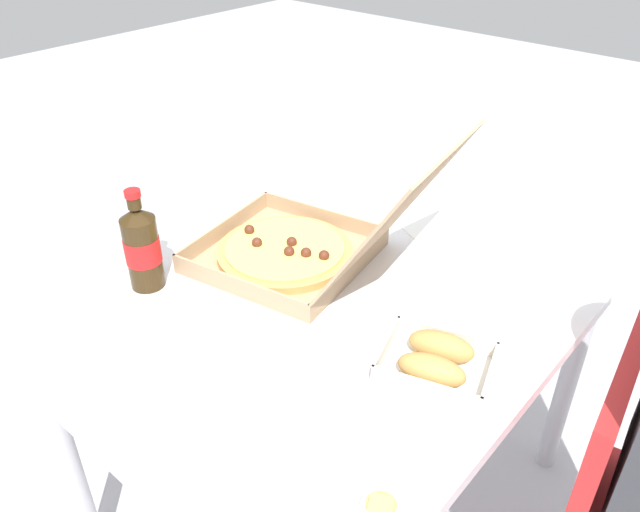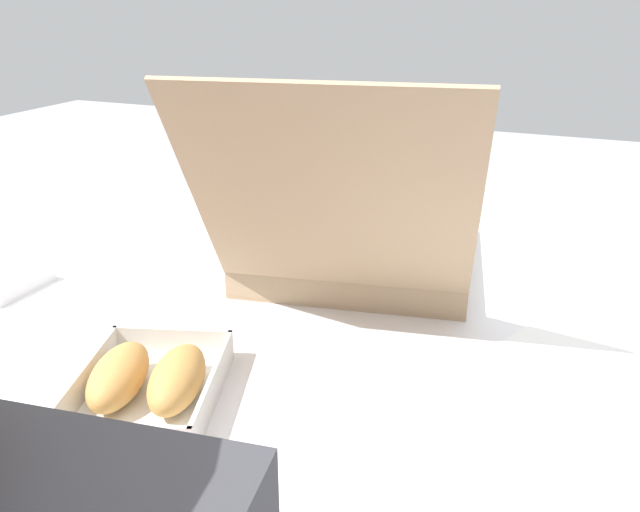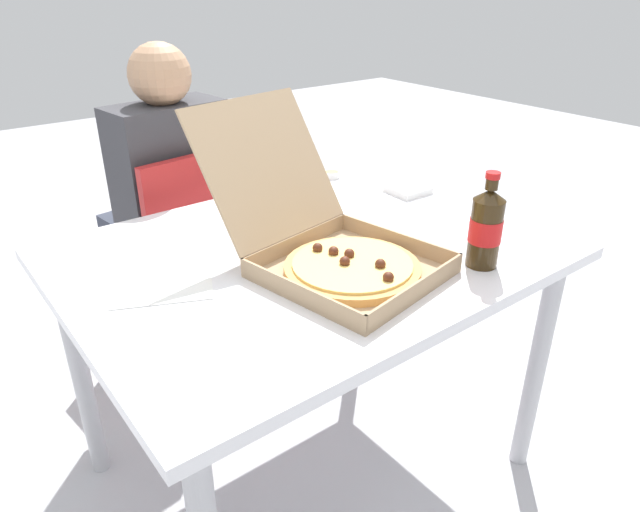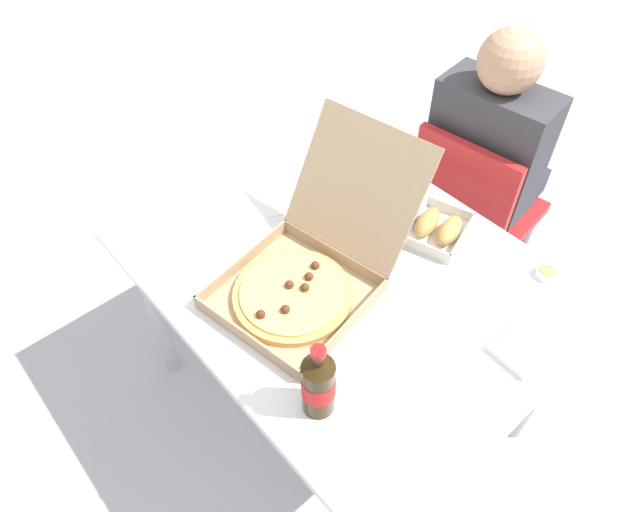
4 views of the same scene
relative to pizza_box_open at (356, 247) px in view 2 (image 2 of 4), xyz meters
The scene contains 6 objects.
dining_table 0.18m from the pizza_box_open, 82.37° to the left, with size 1.15×0.89×0.72m.
pizza_box_open is the anchor object (origin of this frame).
bread_side_box 0.42m from the pizza_box_open, 76.11° to the left, with size 0.20×0.23×0.06m.
cola_bottle 0.34m from the pizza_box_open, 35.34° to the right, with size 0.07×0.07×0.22m.
paper_menu 0.39m from the pizza_box_open, 156.05° to the left, with size 0.21×0.15×0.00m, color white.
napkin_pile 0.55m from the pizza_box_open, 27.02° to the left, with size 0.11×0.11×0.02m, color white.
Camera 2 is at (-0.31, 0.76, 1.15)m, focal length 35.42 mm.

